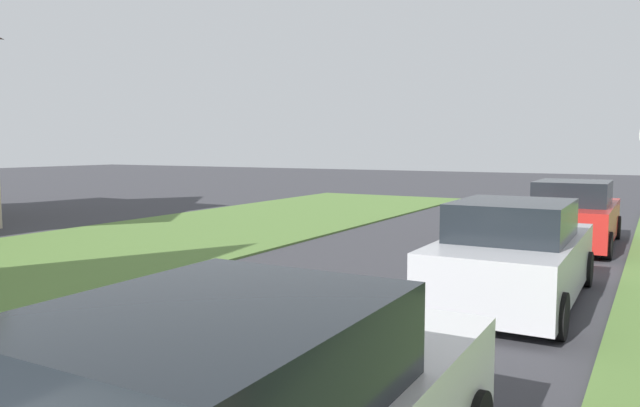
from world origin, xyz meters
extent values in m
cube|color=black|center=(2.13, 5.66, 1.29)|extent=(1.61, 2.03, 0.56)
cylinder|color=black|center=(1.25, 7.52, 0.30)|extent=(0.20, 0.60, 0.60)
cube|color=#BCBCC1|center=(2.23, 12.70, 0.59)|extent=(1.85, 4.41, 0.85)
cube|color=black|center=(2.23, 12.48, 1.29)|extent=(1.61, 2.03, 0.56)
cylinder|color=black|center=(1.35, 14.34, 0.30)|extent=(0.20, 0.60, 0.60)
cylinder|color=black|center=(3.09, 14.36, 0.30)|extent=(0.20, 0.60, 0.60)
cylinder|color=black|center=(1.37, 11.04, 0.30)|extent=(0.20, 0.60, 0.60)
cylinder|color=black|center=(3.11, 11.06, 0.30)|extent=(0.20, 0.60, 0.60)
cube|color=red|center=(2.34, 18.87, 0.59)|extent=(1.85, 4.41, 0.85)
cube|color=black|center=(2.34, 18.65, 1.29)|extent=(1.61, 2.03, 0.56)
cylinder|color=black|center=(1.46, 20.52, 0.30)|extent=(0.20, 0.60, 0.60)
cylinder|color=black|center=(3.20, 20.53, 0.30)|extent=(0.20, 0.60, 0.60)
cylinder|color=black|center=(1.48, 17.22, 0.30)|extent=(0.20, 0.60, 0.60)
cylinder|color=black|center=(3.22, 17.23, 0.30)|extent=(0.20, 0.60, 0.60)
camera|label=1|loc=(4.12, 3.26, 2.39)|focal=33.84mm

